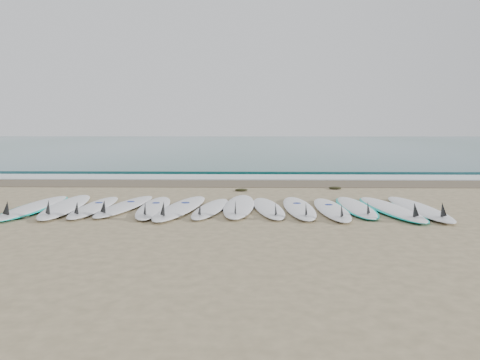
{
  "coord_description": "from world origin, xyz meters",
  "views": [
    {
      "loc": [
        0.46,
        -8.95,
        1.63
      ],
      "look_at": [
        0.25,
        1.53,
        0.4
      ],
      "focal_mm": 35.0,
      "sensor_mm": 36.0,
      "label": 1
    }
  ],
  "objects": [
    {
      "name": "seaweed_near",
      "position": [
        0.26,
        2.58,
        0.03
      ],
      "size": [
        0.32,
        0.25,
        0.06
      ],
      "primitive_type": "ellipsoid",
      "color": "black",
      "rests_on": "ground"
    },
    {
      "name": "surfboard_5",
      "position": [
        -0.87,
        -0.15,
        0.06
      ],
      "size": [
        1.02,
        2.92,
        0.37
      ],
      "rotation": [
        0.0,
        0.0,
        -0.15
      ],
      "color": "white",
      "rests_on": "ground"
    },
    {
      "name": "surfboard_11",
      "position": [
        2.54,
        0.07,
        0.05
      ],
      "size": [
        0.63,
        2.54,
        0.32
      ],
      "rotation": [
        0.0,
        0.0,
        0.01
      ],
      "color": "white",
      "rests_on": "ground"
    },
    {
      "name": "surfboard_10",
      "position": [
        2.02,
        -0.22,
        0.06
      ],
      "size": [
        0.57,
        2.57,
        0.33
      ],
      "rotation": [
        0.0,
        0.0,
        0.02
      ],
      "color": "white",
      "rests_on": "ground"
    },
    {
      "name": "foam_band",
      "position": [
        0.0,
        5.5,
        0.02
      ],
      "size": [
        120.0,
        1.4,
        0.04
      ],
      "primitive_type": "cube",
      "color": "silver",
      "rests_on": "ground"
    },
    {
      "name": "surfboard_9",
      "position": [
        1.42,
        -0.08,
        0.06
      ],
      "size": [
        0.61,
        2.64,
        0.34
      ],
      "rotation": [
        0.0,
        0.0,
        0.03
      ],
      "color": "white",
      "rests_on": "ground"
    },
    {
      "name": "wet_sand_band",
      "position": [
        0.0,
        4.1,
        0.01
      ],
      "size": [
        120.0,
        1.8,
        0.01
      ],
      "primitive_type": "cube",
      "color": "brown",
      "rests_on": "ground"
    },
    {
      "name": "surfboard_6",
      "position": [
        -0.28,
        -0.16,
        0.05
      ],
      "size": [
        0.83,
        2.39,
        0.3
      ],
      "rotation": [
        0.0,
        0.0,
        -0.15
      ],
      "color": "white",
      "rests_on": "ground"
    },
    {
      "name": "seaweed_far",
      "position": [
        2.66,
        2.98,
        0.03
      ],
      "size": [
        0.33,
        0.26,
        0.06
      ],
      "primitive_type": "ellipsoid",
      "color": "black",
      "rests_on": "ground"
    },
    {
      "name": "surfboard_8",
      "position": [
        0.83,
        -0.09,
        0.05
      ],
      "size": [
        0.76,
        2.48,
        0.31
      ],
      "rotation": [
        0.0,
        0.0,
        0.11
      ],
      "color": "white",
      "rests_on": "ground"
    },
    {
      "name": "surfboard_13",
      "position": [
        3.69,
        -0.15,
        0.06
      ],
      "size": [
        0.72,
        2.89,
        0.37
      ],
      "rotation": [
        0.0,
        0.0,
        0.04
      ],
      "color": "white",
      "rests_on": "ground"
    },
    {
      "name": "surfboard_12",
      "position": [
        3.16,
        -0.13,
        0.05
      ],
      "size": [
        0.99,
        2.87,
        0.36
      ],
      "rotation": [
        0.0,
        0.0,
        0.11
      ],
      "color": "white",
      "rests_on": "ground"
    },
    {
      "name": "surfboard_4",
      "position": [
        -1.39,
        -0.09,
        0.06
      ],
      "size": [
        0.65,
        2.62,
        0.33
      ],
      "rotation": [
        0.0,
        0.0,
        0.04
      ],
      "color": "white",
      "rests_on": "ground"
    },
    {
      "name": "surfboard_3",
      "position": [
        -2.0,
        0.06,
        0.06
      ],
      "size": [
        0.92,
        2.66,
        0.33
      ],
      "rotation": [
        0.0,
        0.0,
        -0.15
      ],
      "color": "silver",
      "rests_on": "ground"
    },
    {
      "name": "surfboard_2",
      "position": [
        -2.56,
        -0.08,
        0.06
      ],
      "size": [
        0.55,
        2.55,
        0.33
      ],
      "rotation": [
        0.0,
        0.0,
        -0.01
      ],
      "color": "white",
      "rests_on": "ground"
    },
    {
      "name": "surfboard_7",
      "position": [
        0.26,
        0.09,
        0.06
      ],
      "size": [
        0.71,
        2.82,
        0.36
      ],
      "rotation": [
        0.0,
        0.0,
        -0.05
      ],
      "color": "white",
      "rests_on": "ground"
    },
    {
      "name": "wave_crest",
      "position": [
        0.0,
        7.0,
        0.05
      ],
      "size": [
        120.0,
        1.0,
        0.1
      ],
      "primitive_type": "cube",
      "color": "#1F5A5D",
      "rests_on": "ground"
    },
    {
      "name": "surfboard_0",
      "position": [
        -3.72,
        -0.1,
        0.05
      ],
      "size": [
        0.7,
        2.81,
        0.36
      ],
      "rotation": [
        0.0,
        0.0,
        -0.01
      ],
      "color": "silver",
      "rests_on": "ground"
    },
    {
      "name": "ocean",
      "position": [
        0.0,
        32.5,
        0.01
      ],
      "size": [
        120.0,
        55.0,
        0.03
      ],
      "primitive_type": "cube",
      "color": "#1F5A5D",
      "rests_on": "ground"
    },
    {
      "name": "ground",
      "position": [
        0.0,
        0.0,
        0.0
      ],
      "size": [
        120.0,
        120.0,
        0.0
      ],
      "primitive_type": "plane",
      "color": "#988663"
    },
    {
      "name": "surfboard_1",
      "position": [
        -3.13,
        -0.04,
        0.06
      ],
      "size": [
        0.89,
        2.96,
        0.37
      ],
      "rotation": [
        0.0,
        0.0,
        0.1
      ],
      "color": "white",
      "rests_on": "ground"
    }
  ]
}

